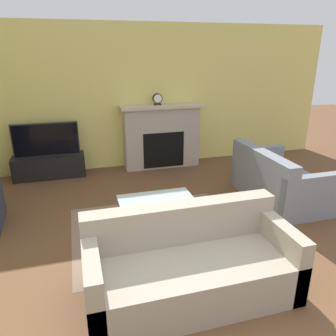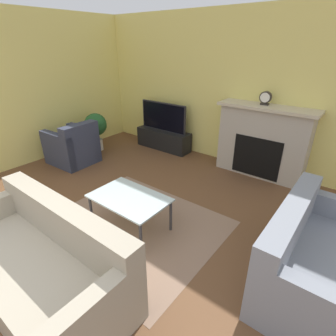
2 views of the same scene
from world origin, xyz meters
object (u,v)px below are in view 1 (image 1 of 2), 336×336
object	(u,v)px
tv	(46,140)
couch_sectional	(190,267)
mantel_clock	(157,99)
coffee_table	(157,204)
couch_loveseat	(278,182)

from	to	relation	value
tv	couch_sectional	distance (m)	3.88
mantel_clock	coffee_table	bearing A→B (deg)	-104.55
couch_loveseat	mantel_clock	xyz separation A→B (m)	(-1.38, 2.05, 1.05)
couch_sectional	coffee_table	bearing A→B (deg)	91.10
couch_loveseat	coffee_table	xyz separation A→B (m)	(-2.03, -0.44, 0.12)
coffee_table	mantel_clock	xyz separation A→B (m)	(0.65, 2.49, 0.93)
mantel_clock	tv	bearing A→B (deg)	-178.24
couch_loveseat	coffee_table	distance (m)	2.08
couch_sectional	mantel_clock	xyz separation A→B (m)	(0.63, 3.64, 1.05)
coffee_table	mantel_clock	bearing A→B (deg)	75.45
tv	couch_loveseat	size ratio (longest dim) A/B	0.74
couch_sectional	couch_loveseat	bearing A→B (deg)	38.42
couch_loveseat	coffee_table	bearing A→B (deg)	102.26
couch_loveseat	tv	bearing A→B (deg)	59.98
couch_loveseat	couch_sectional	bearing A→B (deg)	128.42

